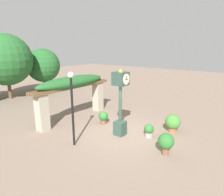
{
  "coord_description": "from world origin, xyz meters",
  "views": [
    {
      "loc": [
        -7.77,
        -5.33,
        4.29
      ],
      "look_at": [
        -0.2,
        0.45,
        1.82
      ],
      "focal_mm": 32.0,
      "sensor_mm": 36.0,
      "label": 1
    }
  ],
  "objects_px": {
    "potted_plant_far_left": "(103,117)",
    "potted_plant_far_right": "(166,142)",
    "potted_plant_near_left": "(149,130)",
    "pedestal_clock": "(120,100)",
    "lamp_post": "(72,100)",
    "potted_plant_near_right": "(173,122)"
  },
  "relations": [
    {
      "from": "potted_plant_far_left",
      "to": "potted_plant_far_right",
      "type": "distance_m",
      "value": 4.26
    },
    {
      "from": "potted_plant_near_left",
      "to": "potted_plant_far_right",
      "type": "xyz_separation_m",
      "value": [
        -1.06,
        -1.3,
        0.21
      ]
    },
    {
      "from": "pedestal_clock",
      "to": "potted_plant_near_left",
      "type": "relative_size",
      "value": 5.08
    },
    {
      "from": "potted_plant_near_left",
      "to": "potted_plant_far_left",
      "type": "xyz_separation_m",
      "value": [
        -0.04,
        2.84,
        0.07
      ]
    },
    {
      "from": "potted_plant_far_left",
      "to": "potted_plant_far_right",
      "type": "relative_size",
      "value": 0.8
    },
    {
      "from": "pedestal_clock",
      "to": "potted_plant_far_left",
      "type": "height_order",
      "value": "pedestal_clock"
    },
    {
      "from": "potted_plant_near_left",
      "to": "lamp_post",
      "type": "distance_m",
      "value": 3.98
    },
    {
      "from": "pedestal_clock",
      "to": "potted_plant_near_left",
      "type": "xyz_separation_m",
      "value": [
        0.65,
        -1.26,
        -1.47
      ]
    },
    {
      "from": "pedestal_clock",
      "to": "potted_plant_far_right",
      "type": "xyz_separation_m",
      "value": [
        -0.41,
        -2.55,
        -1.26
      ]
    },
    {
      "from": "potted_plant_near_left",
      "to": "lamp_post",
      "type": "xyz_separation_m",
      "value": [
        -2.77,
        2.27,
        1.74
      ]
    },
    {
      "from": "potted_plant_near_left",
      "to": "lamp_post",
      "type": "bearing_deg",
      "value": 140.66
    },
    {
      "from": "pedestal_clock",
      "to": "potted_plant_near_right",
      "type": "height_order",
      "value": "pedestal_clock"
    },
    {
      "from": "potted_plant_near_right",
      "to": "potted_plant_far_right",
      "type": "bearing_deg",
      "value": -165.46
    },
    {
      "from": "potted_plant_far_left",
      "to": "potted_plant_near_right",
      "type": "bearing_deg",
      "value": -69.15
    },
    {
      "from": "potted_plant_far_left",
      "to": "potted_plant_far_right",
      "type": "xyz_separation_m",
      "value": [
        -1.02,
        -4.13,
        0.13
      ]
    },
    {
      "from": "potted_plant_near_left",
      "to": "potted_plant_far_right",
      "type": "relative_size",
      "value": 0.71
    },
    {
      "from": "pedestal_clock",
      "to": "potted_plant_near_right",
      "type": "bearing_deg",
      "value": -44.91
    },
    {
      "from": "potted_plant_far_right",
      "to": "potted_plant_near_left",
      "type": "bearing_deg",
      "value": 50.69
    },
    {
      "from": "pedestal_clock",
      "to": "potted_plant_far_left",
      "type": "distance_m",
      "value": 2.19
    },
    {
      "from": "potted_plant_near_right",
      "to": "potted_plant_far_left",
      "type": "bearing_deg",
      "value": 110.85
    },
    {
      "from": "lamp_post",
      "to": "pedestal_clock",
      "type": "bearing_deg",
      "value": -25.56
    },
    {
      "from": "potted_plant_near_right",
      "to": "potted_plant_near_left",
      "type": "bearing_deg",
      "value": 152.2
    }
  ]
}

